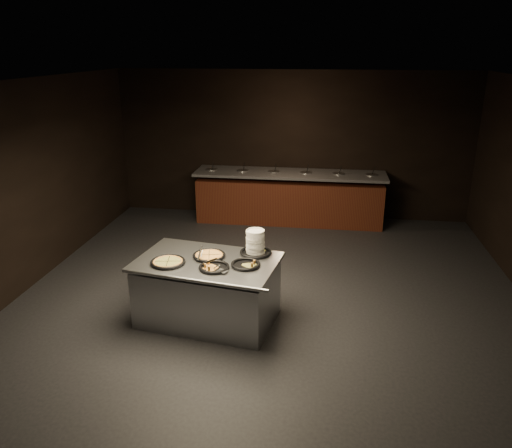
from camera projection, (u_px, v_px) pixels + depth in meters
The scene contains 11 objects.
room at pixel (269, 205), 6.18m from camera, with size 7.02×8.02×2.92m.
salad_bar at pixel (289, 200), 9.84m from camera, with size 3.70×0.83×1.18m.
serving_counter at pixel (208, 291), 6.29m from camera, with size 1.87×1.37×0.82m.
plate_stack at pixel (255, 242), 6.30m from camera, with size 0.23×0.23×0.31m, color white.
pan_veggie_whole at pixel (168, 262), 6.05m from camera, with size 0.42×0.42×0.04m.
pan_cheese_whole at pixel (209, 255), 6.24m from camera, with size 0.41×0.41×0.04m.
pan_cheese_slices_a at pixel (256, 252), 6.34m from camera, with size 0.40×0.40×0.04m.
pan_cheese_slices_b at pixel (214, 267), 5.91m from camera, with size 0.37×0.37×0.04m.
pan_veggie_slices at pixel (246, 264), 5.99m from camera, with size 0.36×0.36×0.04m.
server_left at pixel (201, 253), 6.17m from camera, with size 0.09×0.31×0.15m.
server_right at pixel (214, 264), 5.85m from camera, with size 0.33×0.20×0.17m.
Camera 1 is at (0.67, -5.86, 3.31)m, focal length 35.00 mm.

